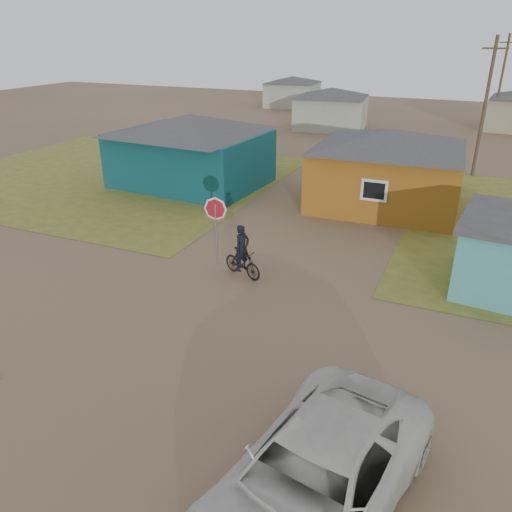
{
  "coord_description": "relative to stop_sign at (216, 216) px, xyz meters",
  "views": [
    {
      "loc": [
        6.27,
        -11.02,
        8.26
      ],
      "look_at": [
        0.16,
        3.0,
        1.3
      ],
      "focal_mm": 35.0,
      "sensor_mm": 36.0,
      "label": 1
    }
  ],
  "objects": [
    {
      "name": "vehicle",
      "position": [
        6.66,
        -8.97,
        -1.12
      ],
      "size": [
        3.9,
        6.54,
        1.7
      ],
      "primitive_type": "imported",
      "rotation": [
        0.0,
        0.0,
        -0.18
      ],
      "color": "silver",
      "rests_on": "ground"
    },
    {
      "name": "utility_pole_near",
      "position": [
        8.53,
        17.7,
        2.17
      ],
      "size": [
        1.4,
        0.2,
        8.0
      ],
      "color": "#483E2B",
      "rests_on": "ground"
    },
    {
      "name": "grass_nw",
      "position": [
        -11.97,
        8.7,
        -1.97
      ],
      "size": [
        20.0,
        18.0,
        0.0
      ],
      "primitive_type": "cube",
      "color": "olive",
      "rests_on": "ground"
    },
    {
      "name": "utility_pole_far",
      "position": [
        9.53,
        33.7,
        2.17
      ],
      "size": [
        1.4,
        0.2,
        8.0
      ],
      "color": "#483E2B",
      "rests_on": "ground"
    },
    {
      "name": "house_yellow",
      "position": [
        4.53,
        9.7,
        0.03
      ],
      "size": [
        7.72,
        6.76,
        3.9
      ],
      "color": "#955A16",
      "rests_on": "ground"
    },
    {
      "name": "cyclist",
      "position": [
        1.29,
        -0.48,
        -1.25
      ],
      "size": [
        1.81,
        1.07,
        1.98
      ],
      "color": "black",
      "rests_on": "ground"
    },
    {
      "name": "house_pale_west",
      "position": [
        -3.97,
        29.7,
        -0.12
      ],
      "size": [
        7.04,
        6.15,
        3.6
      ],
      "color": "#9AA28B",
      "rests_on": "ground"
    },
    {
      "name": "ground",
      "position": [
        2.03,
        -4.3,
        -1.97
      ],
      "size": [
        120.0,
        120.0,
        0.0
      ],
      "primitive_type": "plane",
      "color": "brown"
    },
    {
      "name": "house_pale_north",
      "position": [
        -11.97,
        41.7,
        -0.22
      ],
      "size": [
        6.28,
        5.81,
        3.4
      ],
      "color": "#9AA28B",
      "rests_on": "ground"
    },
    {
      "name": "stop_sign",
      "position": [
        0.0,
        0.0,
        0.0
      ],
      "size": [
        0.86,
        0.27,
        2.71
      ],
      "color": "gray",
      "rests_on": "ground"
    },
    {
      "name": "house_teal",
      "position": [
        -6.47,
        9.2,
        0.08
      ],
      "size": [
        8.93,
        7.08,
        4.0
      ],
      "color": "#0B383E",
      "rests_on": "ground"
    }
  ]
}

